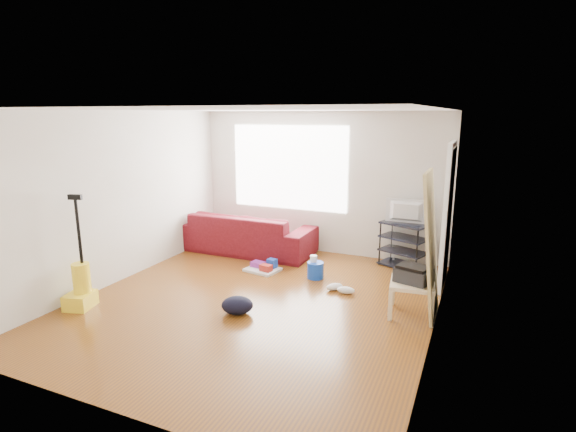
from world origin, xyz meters
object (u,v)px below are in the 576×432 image
at_px(side_table, 412,287).
at_px(vacuum, 81,287).
at_px(backpack, 237,313).
at_px(sofa, 247,251).
at_px(tv_stand, 404,245).
at_px(bucket, 315,278).
at_px(cleaning_tray, 264,267).

xyz_separation_m(side_table, vacuum, (-3.95, -1.47, -0.09)).
xyz_separation_m(side_table, backpack, (-2.00, -0.84, -0.36)).
relative_size(sofa, tv_stand, 2.94).
height_order(sofa, vacuum, vacuum).
bearing_deg(bucket, sofa, 153.96).
relative_size(sofa, bucket, 9.82).
relative_size(sofa, backpack, 6.15).
bearing_deg(sofa, tv_stand, -174.40).
bearing_deg(bucket, vacuum, -137.70).
bearing_deg(backpack, tv_stand, 41.32).
height_order(side_table, bucket, side_table).
distance_m(tv_stand, backpack, 3.10).
relative_size(cleaning_tray, backpack, 1.42).
distance_m(side_table, vacuum, 4.22).
xyz_separation_m(tv_stand, cleaning_tray, (-2.00, -1.09, -0.32)).
distance_m(side_table, backpack, 2.20).
height_order(cleaning_tray, vacuum, vacuum).
relative_size(cleaning_tray, vacuum, 0.38).
bearing_deg(vacuum, tv_stand, 26.78).
relative_size(sofa, side_table, 4.15).
bearing_deg(side_table, sofa, 154.32).
height_order(bucket, cleaning_tray, cleaning_tray).
bearing_deg(bucket, side_table, -25.31).
bearing_deg(cleaning_tray, sofa, 132.69).
xyz_separation_m(side_table, cleaning_tray, (-2.40, 0.70, -0.31)).
distance_m(cleaning_tray, backpack, 1.60).
distance_m(cleaning_tray, vacuum, 2.68).
distance_m(bucket, vacuum, 3.28).
bearing_deg(side_table, tv_stand, 102.63).
distance_m(sofa, backpack, 2.63).
xyz_separation_m(tv_stand, side_table, (0.40, -1.79, -0.01)).
bearing_deg(tv_stand, side_table, -56.05).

